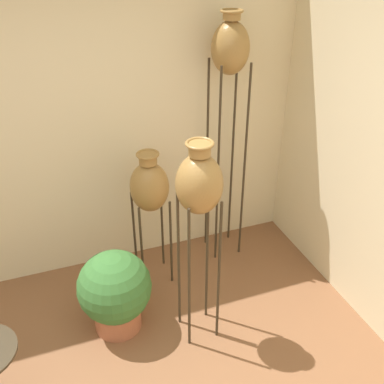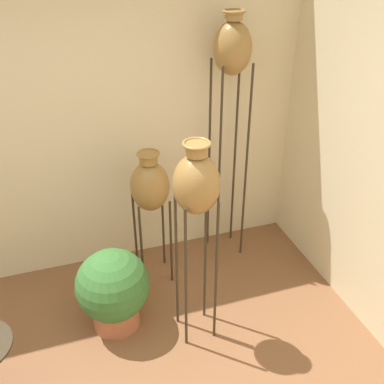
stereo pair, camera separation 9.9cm
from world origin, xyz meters
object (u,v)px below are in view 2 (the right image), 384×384
at_px(vase_stand_tall, 232,57).
at_px(vase_stand_short, 150,187).
at_px(vase_stand_medium, 196,187).
at_px(potted_plant, 113,289).

distance_m(vase_stand_tall, vase_stand_short, 1.19).
relative_size(vase_stand_medium, vase_stand_short, 1.31).
height_order(vase_stand_short, potted_plant, vase_stand_short).
height_order(vase_stand_tall, vase_stand_medium, vase_stand_tall).
xyz_separation_m(vase_stand_medium, vase_stand_short, (-0.14, 0.71, -0.36)).
relative_size(vase_stand_short, potted_plant, 1.79).
relative_size(vase_stand_tall, vase_stand_medium, 1.37).
relative_size(vase_stand_medium, potted_plant, 2.34).
bearing_deg(vase_stand_short, vase_stand_medium, -78.52).
height_order(vase_stand_medium, vase_stand_short, vase_stand_medium).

